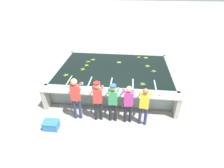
# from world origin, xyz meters

# --- Properties ---
(ground_plane) EXTENTS (80.00, 80.00, 0.00)m
(ground_plane) POSITION_xyz_m (0.00, 0.00, 0.00)
(ground_plane) COLOR #999993
(ground_plane) RESTS_ON ground
(wash_tank) EXTENTS (5.44, 3.77, 0.92)m
(wash_tank) POSITION_xyz_m (0.00, 2.32, 0.46)
(wash_tank) COLOR gray
(wash_tank) RESTS_ON ground
(work_ledge) EXTENTS (5.44, 0.45, 0.92)m
(work_ledge) POSITION_xyz_m (0.00, 0.23, 0.68)
(work_ledge) COLOR #B7B2A3
(work_ledge) RESTS_ON ground
(worker_0) EXTENTS (0.44, 0.73, 1.75)m
(worker_0) POSITION_xyz_m (-1.15, -0.27, 1.06)
(worker_0) COLOR navy
(worker_0) RESTS_ON ground
(worker_1) EXTENTS (0.46, 0.74, 1.65)m
(worker_1) POSITION_xyz_m (-0.35, -0.27, 1.00)
(worker_1) COLOR #1E2328
(worker_1) RESTS_ON ground
(worker_2) EXTENTS (0.41, 0.72, 1.59)m
(worker_2) POSITION_xyz_m (0.20, -0.26, 0.95)
(worker_2) COLOR #1E2328
(worker_2) RESTS_ON ground
(worker_3) EXTENTS (0.45, 0.72, 1.57)m
(worker_3) POSITION_xyz_m (0.75, -0.27, 0.93)
(worker_3) COLOR #1E2328
(worker_3) RESTS_ON ground
(worker_4) EXTENTS (0.48, 0.74, 1.56)m
(worker_4) POSITION_xyz_m (1.31, -0.33, 0.92)
(worker_4) COLOR navy
(worker_4) RESTS_ON ground
(banana_bunch_floating_0) EXTENTS (0.28, 0.28, 0.08)m
(banana_bunch_floating_0) POSITION_xyz_m (1.62, 2.67, 0.94)
(banana_bunch_floating_0) COLOR #75A333
(banana_bunch_floating_0) RESTS_ON wash_tank
(banana_bunch_floating_1) EXTENTS (0.28, 0.28, 0.08)m
(banana_bunch_floating_1) POSITION_xyz_m (-1.48, 2.00, 0.94)
(banana_bunch_floating_1) COLOR #93BC3D
(banana_bunch_floating_1) RESTS_ON wash_tank
(banana_bunch_floating_2) EXTENTS (0.28, 0.28, 0.08)m
(banana_bunch_floating_2) POSITION_xyz_m (0.18, 2.96, 0.94)
(banana_bunch_floating_2) COLOR #93BC3D
(banana_bunch_floating_2) RESTS_ON wash_tank
(banana_bunch_floating_3) EXTENTS (0.24, 0.24, 0.08)m
(banana_bunch_floating_3) POSITION_xyz_m (1.22, 3.75, 0.94)
(banana_bunch_floating_3) COLOR #8CB738
(banana_bunch_floating_3) RESTS_ON wash_tank
(banana_bunch_floating_4) EXTENTS (0.28, 0.27, 0.08)m
(banana_bunch_floating_4) POSITION_xyz_m (1.87, 2.14, 0.94)
(banana_bunch_floating_4) COLOR #75A333
(banana_bunch_floating_4) RESTS_ON wash_tank
(banana_bunch_floating_5) EXTENTS (0.28, 0.27, 0.08)m
(banana_bunch_floating_5) POSITION_xyz_m (-2.09, 1.36, 0.94)
(banana_bunch_floating_5) COLOR #7FAD33
(banana_bunch_floating_5) RESTS_ON wash_tank
(banana_bunch_floating_6) EXTENTS (0.23, 0.23, 0.08)m
(banana_bunch_floating_6) POSITION_xyz_m (-1.41, 2.87, 0.94)
(banana_bunch_floating_6) COLOR #75A333
(banana_bunch_floating_6) RESTS_ON wash_tank
(banana_bunch_floating_7) EXTENTS (0.28, 0.27, 0.08)m
(banana_bunch_floating_7) POSITION_xyz_m (1.60, 3.71, 0.94)
(banana_bunch_floating_7) COLOR #9EC642
(banana_bunch_floating_7) RESTS_ON wash_tank
(banana_bunch_floating_8) EXTENTS (0.27, 0.27, 0.08)m
(banana_bunch_floating_8) POSITION_xyz_m (-1.40, 2.44, 0.94)
(banana_bunch_floating_8) COLOR #8CB738
(banana_bunch_floating_8) RESTS_ON wash_tank
(banana_bunch_floating_9) EXTENTS (0.28, 0.26, 0.08)m
(banana_bunch_floating_9) POSITION_xyz_m (-1.22, 3.16, 0.94)
(banana_bunch_floating_9) COLOR #7FAD33
(banana_bunch_floating_9) RESTS_ON wash_tank
(banana_bunch_floating_10) EXTENTS (0.28, 0.27, 0.08)m
(banana_bunch_floating_10) POSITION_xyz_m (1.31, 0.93, 0.94)
(banana_bunch_floating_10) COLOR #75A333
(banana_bunch_floating_10) RESTS_ON wash_tank
(knife_0) EXTENTS (0.17, 0.33, 0.02)m
(knife_0) POSITION_xyz_m (-1.38, 0.15, 0.93)
(knife_0) COLOR silver
(knife_0) RESTS_ON work_ledge
(knife_1) EXTENTS (0.35, 0.10, 0.02)m
(knife_1) POSITION_xyz_m (1.95, 0.23, 0.93)
(knife_1) COLOR silver
(knife_1) RESTS_ON work_ledge
(crate) EXTENTS (0.55, 0.39, 0.32)m
(crate) POSITION_xyz_m (-1.96, -0.96, 0.16)
(crate) COLOR #3375B7
(crate) RESTS_ON ground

